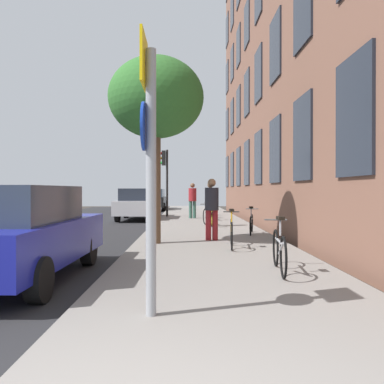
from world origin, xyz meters
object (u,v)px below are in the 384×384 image
at_px(bicycle_1, 232,232).
at_px(car_1, 139,204).
at_px(pedestrian_1, 210,201).
at_px(car_0, 21,232).
at_px(pedestrian_2, 192,198).
at_px(traffic_light, 165,171).
at_px(car_2, 153,199).
at_px(tree_near, 156,99).
at_px(pedestrian_0, 212,205).
at_px(sign_post, 149,154).
at_px(bicycle_0, 279,250).
at_px(bicycle_3, 209,216).
at_px(bicycle_4, 209,212).
at_px(bicycle_2, 251,223).

xyz_separation_m(bicycle_1, car_1, (-3.60, 10.60, 0.34)).
bearing_deg(pedestrian_1, car_1, 125.50).
bearing_deg(car_0, bicycle_1, 38.57).
xyz_separation_m(pedestrian_2, car_1, (-2.78, 0.34, -0.30)).
bearing_deg(pedestrian_1, traffic_light, 109.75).
distance_m(car_1, car_2, 9.28).
height_order(tree_near, car_0, tree_near).
relative_size(pedestrian_2, car_0, 0.41).
bearing_deg(pedestrian_0, sign_post, -99.70).
distance_m(bicycle_0, car_0, 4.45).
height_order(traffic_light, pedestrian_1, traffic_light).
height_order(bicycle_3, car_0, car_0).
bearing_deg(bicycle_0, pedestrian_2, 95.64).
height_order(pedestrian_0, car_0, pedestrian_0).
bearing_deg(pedestrian_0, bicycle_3, 87.91).
distance_m(tree_near, car_2, 19.40).
height_order(sign_post, bicycle_0, sign_post).
height_order(bicycle_3, car_1, car_1).
relative_size(bicycle_1, pedestrian_2, 0.97).
distance_m(bicycle_3, pedestrian_0, 4.61).
bearing_deg(bicycle_4, pedestrian_1, -92.72).
bearing_deg(bicycle_0, bicycle_1, 99.34).
bearing_deg(bicycle_2, traffic_light, 110.71).
distance_m(pedestrian_0, car_1, 9.71).
distance_m(bicycle_1, car_2, 20.21).
bearing_deg(tree_near, car_1, 99.59).
bearing_deg(bicycle_3, bicycle_1, -87.73).
height_order(tree_near, bicycle_3, tree_near).
height_order(bicycle_3, pedestrian_0, pedestrian_0).
xyz_separation_m(pedestrian_2, car_2, (-2.81, 9.62, -0.30)).
bearing_deg(traffic_light, car_1, -141.64).
height_order(bicycle_0, car_1, car_1).
xyz_separation_m(sign_post, pedestrian_0, (1.16, 6.79, -0.85)).
distance_m(car_0, car_2, 23.02).
height_order(bicycle_4, car_2, car_2).
relative_size(tree_near, pedestrian_1, 2.87).
xyz_separation_m(bicycle_4, car_2, (-3.60, 10.87, 0.36)).
relative_size(sign_post, car_2, 0.74).
height_order(bicycle_4, pedestrian_2, pedestrian_2).
height_order(bicycle_2, car_2, car_2).
bearing_deg(pedestrian_0, bicycle_1, -74.24).
height_order(sign_post, pedestrian_1, sign_post).
bearing_deg(bicycle_3, traffic_light, 109.86).
relative_size(bicycle_2, car_1, 0.38).
distance_m(sign_post, car_2, 25.34).
xyz_separation_m(bicycle_0, pedestrian_1, (-0.67, 8.80, 0.61)).
bearing_deg(pedestrian_0, bicycle_0, -78.55).
xyz_separation_m(bicycle_2, pedestrian_0, (-1.40, -1.57, 0.65)).
xyz_separation_m(traffic_light, car_0, (-1.67, -14.79, -1.76)).
xyz_separation_m(sign_post, pedestrian_2, (0.75, 15.62, -0.83)).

